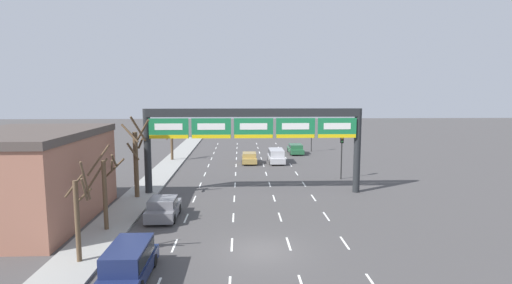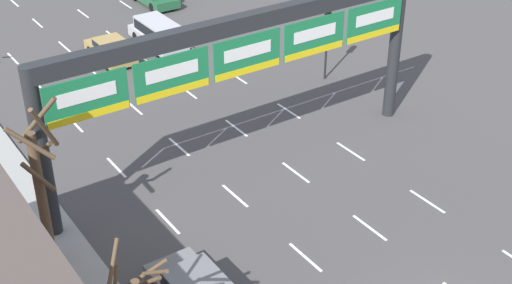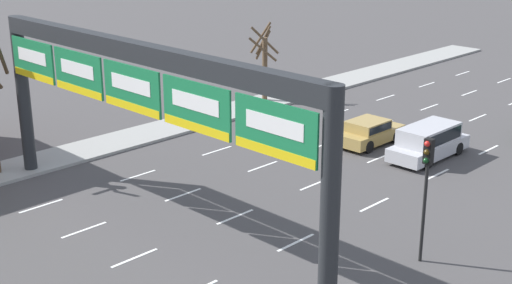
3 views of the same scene
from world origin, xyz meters
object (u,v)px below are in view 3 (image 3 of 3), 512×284
Objects in this scene: sign_gantry at (138,89)px; car_gold at (369,131)px; traffic_light_mid_block at (426,175)px; tree_bare_closest at (264,60)px; suv_silver at (429,140)px.

sign_gantry is 4.68× the size of car_gold.
traffic_light_mid_block is at bearing 30.31° from sign_gantry.
sign_gantry reaches higher than tree_bare_closest.
traffic_light_mid_block is at bearing -31.41° from tree_bare_closest.
traffic_light_mid_block is 22.19m from tree_bare_closest.
car_gold is at bearing -174.01° from suv_silver.
suv_silver is (3.35, 14.98, -4.72)m from sign_gantry.
tree_bare_closest is (-9.86, 2.22, 2.04)m from car_gold.
suv_silver reaches higher than car_gold.
suv_silver is 1.00× the size of tree_bare_closest.
sign_gantry reaches higher than suv_silver.
tree_bare_closest is (-9.88, 16.85, -2.90)m from sign_gantry.
sign_gantry is at bearing -59.60° from tree_bare_closest.
car_gold is (-0.03, 14.62, -4.93)m from sign_gantry.
suv_silver is at bearing 77.40° from sign_gantry.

